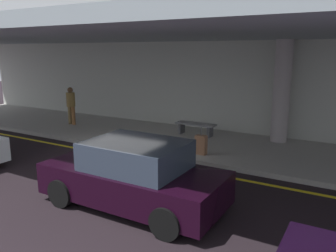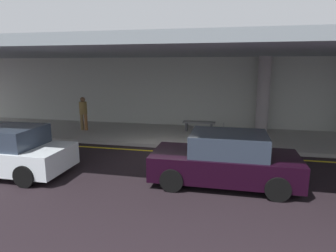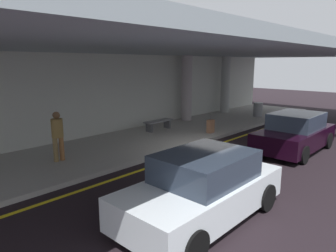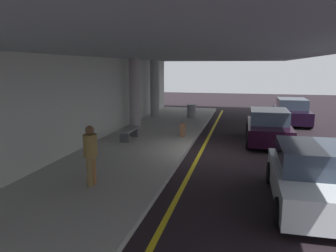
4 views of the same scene
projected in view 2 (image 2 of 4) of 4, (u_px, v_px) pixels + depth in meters
The scene contains 11 objects.
ground_plane at pixel (162, 156), 11.03m from camera, with size 60.00×60.00×0.00m, color black.
sidewalk at pixel (177, 135), 13.99m from camera, with size 26.00×4.20×0.15m, color #A8A59F.
lane_stripe_yellow at pixel (165, 152), 11.52m from camera, with size 26.00×0.14×0.01m, color yellow.
support_column_far_left at pixel (263, 94), 14.22m from camera, with size 0.60×0.60×3.65m, color #A89EA0.
ceiling_overhang at pixel (175, 52), 12.73m from camera, with size 28.00×13.20×0.30m, color #8E9AA0.
terminal_back_wall at pixel (185, 93), 15.77m from camera, with size 26.00×0.30×3.80m, color #BABCB3.
car_black at pixel (225, 160), 8.27m from camera, with size 4.10×1.92×1.50m.
car_white at pixel (5, 151), 9.11m from camera, with size 4.10×1.92×1.50m.
traveler_with_luggage at pixel (83, 111), 14.58m from camera, with size 0.38×0.38×1.68m.
suitcase_upright_primary at pixel (223, 137), 12.06m from camera, with size 0.36×0.22×0.90m.
bench_metal at pixel (199, 124), 14.44m from camera, with size 1.60×0.50×0.48m.
Camera 2 is at (2.46, -10.30, 3.32)m, focal length 31.08 mm.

